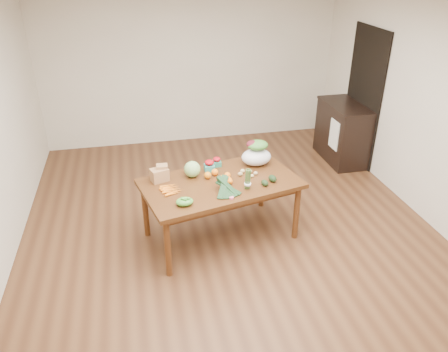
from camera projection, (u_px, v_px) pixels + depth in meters
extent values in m
plane|color=brown|center=(230.00, 231.00, 5.38)|extent=(6.00, 6.00, 0.00)
cube|color=silver|center=(191.00, 65.00, 7.34)|extent=(5.00, 0.02, 2.70)
cube|color=silver|center=(370.00, 349.00, 2.16)|extent=(5.00, 0.02, 2.70)
cube|color=silver|center=(434.00, 113.00, 5.23)|extent=(0.02, 6.00, 2.70)
cube|color=#4A2611|center=(221.00, 210.00, 5.13)|extent=(1.92, 1.34, 0.75)
cube|color=black|center=(363.00, 97.00, 6.75)|extent=(0.02, 1.00, 2.10)
cube|color=black|center=(342.00, 132.00, 7.00)|extent=(0.52, 1.02, 0.94)
cube|color=white|center=(334.00, 135.00, 6.71)|extent=(0.02, 0.28, 0.45)
sphere|color=#80B166|center=(192.00, 169.00, 5.02)|extent=(0.19, 0.19, 0.19)
sphere|color=orange|center=(208.00, 175.00, 5.00)|extent=(0.08, 0.08, 0.08)
sphere|color=orange|center=(215.00, 172.00, 5.07)|extent=(0.08, 0.08, 0.08)
sphere|color=#FF620F|center=(227.00, 175.00, 5.01)|extent=(0.08, 0.08, 0.08)
ellipsoid|color=#4C9833|center=(185.00, 202.00, 4.49)|extent=(0.18, 0.14, 0.08)
ellipsoid|color=tan|center=(240.00, 174.00, 5.07)|extent=(0.06, 0.05, 0.05)
ellipsoid|color=tan|center=(252.00, 176.00, 5.04)|extent=(0.04, 0.04, 0.04)
ellipsoid|color=#D3BF7A|center=(250.00, 171.00, 5.13)|extent=(0.05, 0.05, 0.04)
ellipsoid|color=#D3BF7A|center=(242.00, 171.00, 5.14)|extent=(0.06, 0.05, 0.05)
ellipsoid|color=tan|center=(256.00, 173.00, 5.09)|extent=(0.05, 0.05, 0.04)
ellipsoid|color=black|center=(265.00, 183.00, 4.86)|extent=(0.10, 0.12, 0.07)
ellipsoid|color=black|center=(272.00, 178.00, 4.94)|extent=(0.11, 0.13, 0.08)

